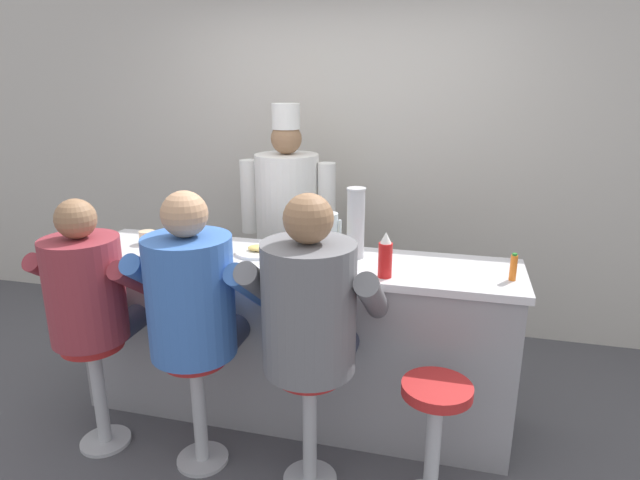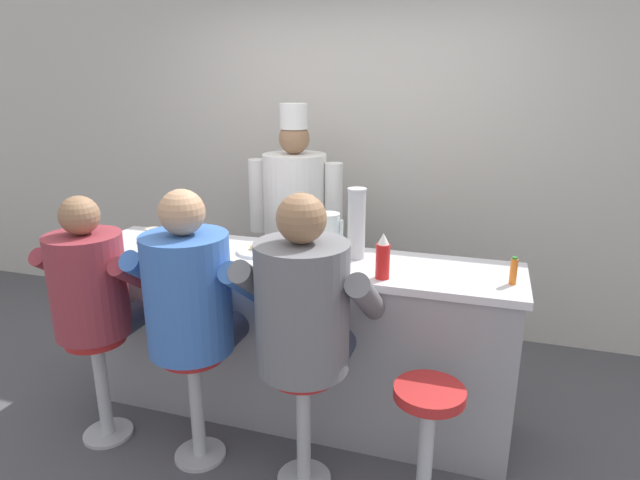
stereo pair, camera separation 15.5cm
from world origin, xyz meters
The scene contains 16 objects.
ground_plane centered at (0.00, 0.00, 0.00)m, with size 20.00×20.00×0.00m, color #4C4C51.
wall_back centered at (0.00, 1.69, 1.35)m, with size 10.00×0.06×2.70m.
diner_counter centered at (0.00, 0.28, 0.49)m, with size 2.49×0.57×0.98m.
ketchup_bottle_red centered at (0.55, 0.10, 1.09)m, with size 0.07×0.07×0.23m.
mustard_bottle_yellow centered at (0.10, 0.20, 1.09)m, with size 0.06×0.06×0.23m.
hot_sauce_bottle_orange centered at (1.16, 0.21, 1.05)m, with size 0.03×0.03×0.14m.
water_pitcher_clear centered at (0.16, 0.44, 1.09)m, with size 0.15×0.13×0.22m.
breakfast_plate centered at (-0.20, 0.30, 1.00)m, with size 0.26×0.26×0.05m.
cereal_bowl centered at (-0.55, 0.16, 1.01)m, with size 0.13×0.13×0.05m.
coffee_mug_tan centered at (-0.91, 0.31, 1.02)m, with size 0.14×0.09×0.08m.
cup_stack_steel centered at (0.34, 0.37, 1.18)m, with size 0.10×0.10×0.39m.
diner_seated_maroon centered at (-0.92, -0.24, 0.87)m, with size 0.58×0.58×1.38m.
diner_seated_blue centered at (-0.33, -0.23, 0.90)m, with size 0.64×0.63×1.45m.
diner_seated_grey centered at (0.26, -0.23, 0.91)m, with size 0.65×0.64×1.47m.
empty_stool_round centered at (0.84, -0.27, 0.43)m, with size 0.32×0.32×0.64m.
cook_in_whites_near centered at (-0.28, 1.10, 0.98)m, with size 0.69×0.45×1.78m.
Camera 1 is at (0.86, -2.41, 1.93)m, focal length 30.00 mm.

